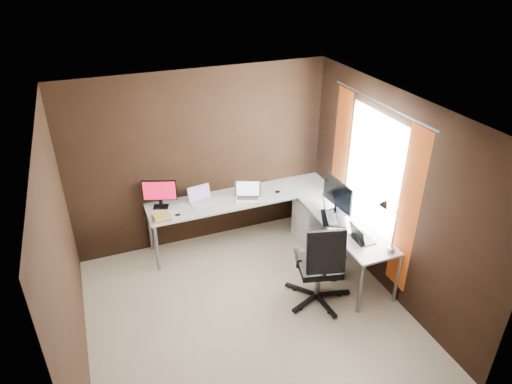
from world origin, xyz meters
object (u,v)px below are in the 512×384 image
monitor_left (160,192)px  desk_lamp (387,220)px  laptop_black_small (360,237)px  office_chair (319,279)px  laptop_white (201,199)px  book_stack (162,217)px  monitor_right (338,195)px  wastebasket (333,268)px  laptop_black_big (330,215)px  drawer_pedestal (312,221)px  laptop_silver (248,195)px

monitor_left → desk_lamp: bearing=-21.5°
laptop_black_small → office_chair: 0.71m
office_chair → laptop_white: bearing=135.5°
book_stack → monitor_right: bearing=-17.8°
wastebasket → laptop_white: bearing=137.0°
monitor_right → desk_lamp: bearing=-178.2°
laptop_black_small → desk_lamp: (0.13, -0.27, 0.36)m
laptop_white → laptop_black_big: 1.77m
monitor_right → laptop_black_big: 0.27m
drawer_pedestal → laptop_silver: size_ratio=1.39×
monitor_right → wastebasket: monitor_right is taller
drawer_pedestal → desk_lamp: desk_lamp is taller
monitor_left → desk_lamp: desk_lamp is taller
laptop_black_small → laptop_white: bearing=44.8°
drawer_pedestal → book_stack: (-2.12, 0.17, 0.47)m
monitor_right → laptop_white: bearing=54.6°
drawer_pedestal → monitor_right: 0.89m
laptop_white → laptop_silver: (0.63, -0.15, 0.00)m
drawer_pedestal → wastebasket: (-0.14, -0.87, -0.17)m
laptop_silver → desk_lamp: size_ratio=0.67×
monitor_right → office_chair: 1.12m
laptop_black_small → desk_lamp: size_ratio=0.47×
monitor_right → laptop_black_small: size_ratio=1.99×
laptop_black_small → office_chair: bearing=95.1°
drawer_pedestal → laptop_black_big: size_ratio=1.19×
laptop_white → monitor_left: bearing=164.9°
laptop_black_big → laptop_silver: bearing=66.4°
laptop_black_big → wastebasket: size_ratio=1.87×
monitor_left → monitor_right: monitor_right is taller
laptop_black_small → drawer_pedestal: bearing=1.1°
monitor_right → laptop_white: size_ratio=1.72×
monitor_left → laptop_black_big: size_ratio=0.87×
monitor_right → wastebasket: (-0.19, -0.34, -0.87)m
office_chair → wastebasket: bearing=54.1°
laptop_silver → desk_lamp: (1.04, -1.70, 0.35)m
laptop_black_big → book_stack: size_ratio=2.11×
book_stack → wastebasket: (1.98, -1.04, -0.63)m
office_chair → monitor_right: bearing=63.2°
office_chair → laptop_black_big: bearing=66.8°
desk_lamp → book_stack: bearing=146.1°
laptop_black_big → desk_lamp: 0.92m
drawer_pedestal → monitor_left: monitor_left is taller
monitor_left → book_stack: (-0.06, -0.32, -0.19)m
monitor_right → drawer_pedestal: bearing=0.5°
monitor_right → laptop_black_big: monitor_right is taller
office_chair → wastebasket: size_ratio=4.18×
office_chair → wastebasket: office_chair is taller
monitor_left → laptop_black_small: (2.07, -1.65, -0.18)m
laptop_white → laptop_silver: laptop_silver is taller
office_chair → wastebasket: 0.55m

